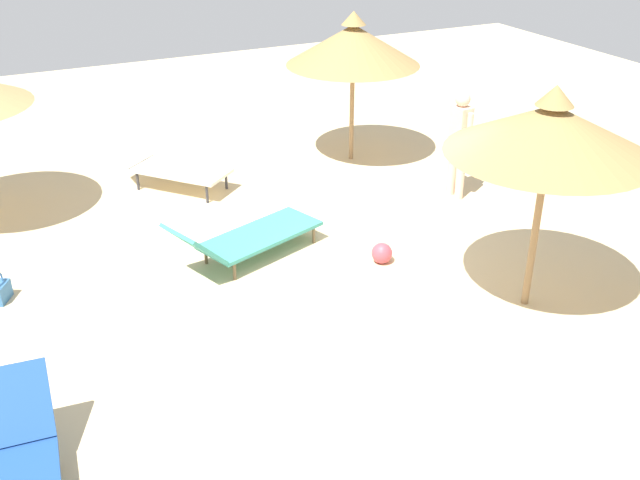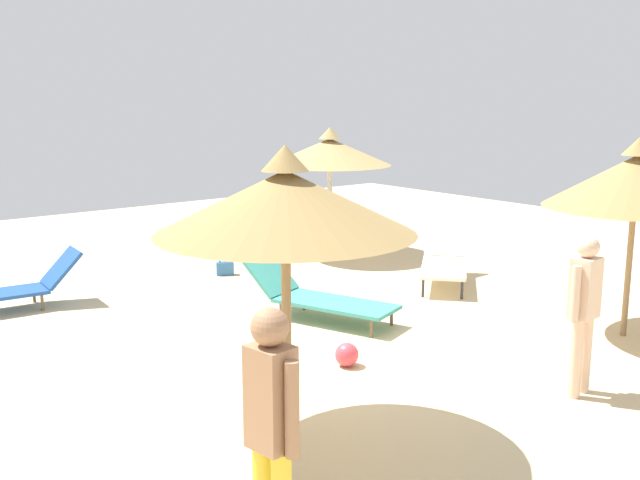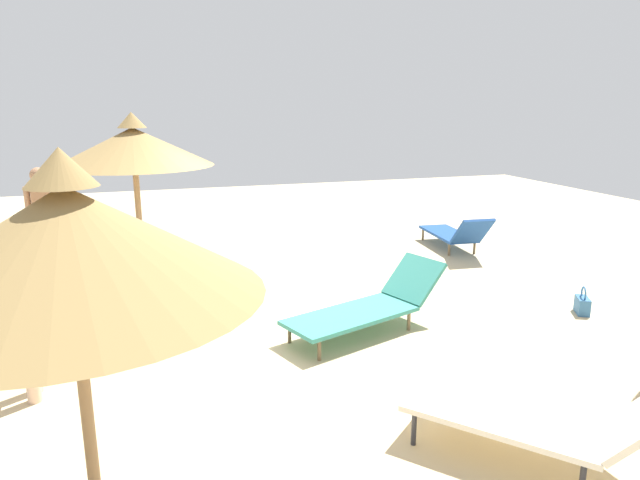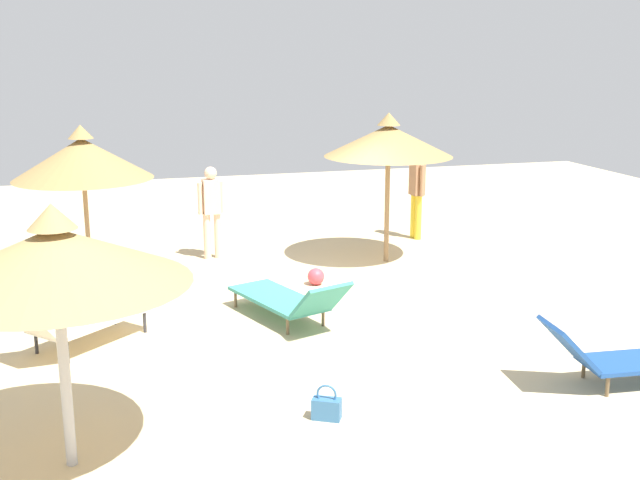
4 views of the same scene
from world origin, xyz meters
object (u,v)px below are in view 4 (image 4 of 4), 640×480
Objects in this scene: person_standing_front at (212,206)px; person_standing_near_right at (417,187)px; parasol_umbrella_center at (82,158)px; lounge_chair_near_left at (75,320)px; handbag at (327,407)px; lounge_chair_back at (289,299)px; parasol_umbrella_far_left at (388,141)px; lounge_chair_edge at (623,356)px; parasol_umbrella_far_right at (55,256)px; beach_ball at (316,276)px.

person_standing_front is 4.14m from person_standing_near_right.
person_standing_front is at bearing -71.95° from parasol_umbrella_center.
lounge_chair_near_left is 4.98× the size of handbag.
lounge_chair_back is 1.35× the size of person_standing_front.
lounge_chair_near_left is at bearing 118.62° from parasol_umbrella_far_left.
parasol_umbrella_far_left is 1.17× the size of lounge_chair_back.
lounge_chair_edge is at bearing -173.16° from parasol_umbrella_far_left.
parasol_umbrella_far_left is 1.47× the size of person_standing_near_right.
parasol_umbrella_far_left is 4.01m from lounge_chair_back.
lounge_chair_edge is 1.13× the size of person_standing_near_right.
handbag is (0.22, -2.49, -1.84)m from parasol_umbrella_far_right.
person_standing_near_right is (7.26, -6.43, -0.94)m from parasol_umbrella_far_right.
parasol_umbrella_center is 1.25× the size of lounge_chair_edge.
parasol_umbrella_far_left is at bearing -42.12° from parasol_umbrella_far_right.
parasol_umbrella_center reaches higher than person_standing_front.
beach_ball is (1.82, -3.65, -0.25)m from lounge_chair_near_left.
handbag is at bearing 150.82° from person_standing_near_right.
parasol_umbrella_far_left is at bearing -42.64° from lounge_chair_back.
lounge_chair_back is at bearing 45.47° from lounge_chair_edge.
person_standing_front is 4.38× the size of handbag.
handbag is at bearing 153.74° from parasol_umbrella_far_left.
parasol_umbrella_center is at bearing 85.98° from parasol_umbrella_far_left.
person_standing_front reaches higher than lounge_chair_back.
lounge_chair_near_left reaches higher than beach_ball.
lounge_chair_edge is 5.30× the size of handbag.
parasol_umbrella_center is 5.09m from parasol_umbrella_far_left.
person_standing_near_right is at bearing -48.01° from beach_ball.
parasol_umbrella_far_right is at bearing 137.88° from parasol_umbrella_far_left.
parasol_umbrella_far_left reaches higher than beach_ball.
parasol_umbrella_far_right is at bearing 179.93° from lounge_chair_near_left.
person_standing_front reaches higher than handbag.
parasol_umbrella_far_right is at bearing 138.48° from person_standing_near_right.
lounge_chair_near_left is 1.06× the size of person_standing_near_right.
lounge_chair_back is 3.77m from person_standing_front.
person_standing_near_right is at bearing -29.18° from handbag.
lounge_chair_edge is at bearing -115.49° from lounge_chair_near_left.
handbag is (-5.94, -2.32, -1.86)m from parasol_umbrella_center.
lounge_chair_edge is (-6.05, -5.76, -1.65)m from parasol_umbrella_center.
person_standing_front is (6.74, 3.62, 0.62)m from lounge_chair_edge.
lounge_chair_near_left is (-3.22, 0.17, -1.60)m from parasol_umbrella_center.
parasol_umbrella_center is 9.24× the size of beach_ball.
handbag is (0.10, 3.44, -0.21)m from lounge_chair_edge.
parasol_umbrella_far_right is 1.08× the size of lounge_chair_back.
person_standing_front reaches higher than lounge_chair_edge.
lounge_chair_back is at bearing 138.61° from person_standing_near_right.
parasol_umbrella_far_right reaches higher than lounge_chair_edge.
beach_ball is at bearing 131.99° from person_standing_near_right.
beach_ball is (4.77, -3.66, -1.83)m from parasol_umbrella_far_right.
beach_ball is at bearing -63.47° from lounge_chair_near_left.
person_standing_front is at bearing 1.59° from handbag.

